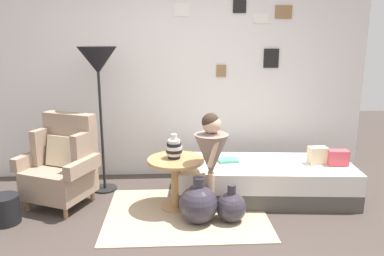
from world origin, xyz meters
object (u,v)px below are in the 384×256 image
object	(u,v)px
side_table	(176,173)
book_on_daybed	(228,160)
magazine_basket	(5,210)
demijohn_near	(198,204)
person_child	(211,152)
daybed	(265,180)
floor_lamp	(98,66)
vase_striped	(174,148)
demijohn_far	(231,207)
armchair	(63,165)

from	to	relation	value
side_table	book_on_daybed	distance (m)	0.67
book_on_daybed	magazine_basket	world-z (taller)	book_on_daybed
book_on_daybed	demijohn_near	distance (m)	0.78
person_child	demijohn_near	distance (m)	0.52
daybed	person_child	bearing A→B (deg)	-148.46
book_on_daybed	magazine_basket	bearing A→B (deg)	-165.94
floor_lamp	person_child	bearing A→B (deg)	-30.74
demijohn_near	side_table	bearing A→B (deg)	122.24
vase_striped	side_table	bearing A→B (deg)	-53.12
demijohn_near	person_child	bearing A→B (deg)	50.15
person_child	magazine_basket	size ratio (longest dim) A/B	3.77
person_child	magazine_basket	world-z (taller)	person_child
person_child	demijohn_near	size ratio (longest dim) A/B	2.28
daybed	demijohn_near	distance (m)	0.97
floor_lamp	magazine_basket	xyz separation A→B (m)	(-0.82, -0.79, -1.32)
daybed	side_table	distance (m)	1.05
demijohn_far	magazine_basket	bearing A→B (deg)	177.89
vase_striped	demijohn_near	distance (m)	0.62
armchair	vase_striped	world-z (taller)	armchair
armchair	floor_lamp	bearing A→B (deg)	43.50
vase_striped	floor_lamp	bearing A→B (deg)	148.14
magazine_basket	book_on_daybed	bearing A→B (deg)	14.06
book_on_daybed	magazine_basket	distance (m)	2.34
book_on_daybed	person_child	bearing A→B (deg)	-116.45
vase_striped	magazine_basket	size ratio (longest dim) A/B	0.91
person_child	book_on_daybed	size ratio (longest dim) A/B	4.80
book_on_daybed	demijohn_far	bearing A→B (deg)	-94.84
armchair	daybed	distance (m)	2.22
vase_striped	floor_lamp	size ratio (longest dim) A/B	0.15
side_table	vase_striped	bearing A→B (deg)	126.88
demijohn_far	magazine_basket	size ratio (longest dim) A/B	1.36
vase_striped	demijohn_near	world-z (taller)	vase_striped
book_on_daybed	demijohn_near	bearing A→B (deg)	-120.22
daybed	floor_lamp	world-z (taller)	floor_lamp
armchair	book_on_daybed	distance (m)	1.80
side_table	floor_lamp	xyz separation A→B (m)	(-0.84, 0.54, 1.06)
vase_striped	floor_lamp	xyz separation A→B (m)	(-0.82, 0.51, 0.81)
daybed	person_child	size ratio (longest dim) A/B	1.85
demijohn_far	magazine_basket	world-z (taller)	demijohn_far
armchair	book_on_daybed	xyz separation A→B (m)	(1.80, 0.12, -0.02)
person_child	magazine_basket	bearing A→B (deg)	-177.71
side_table	demijohn_far	bearing A→B (deg)	-32.00
person_child	daybed	bearing A→B (deg)	31.54
side_table	vase_striped	distance (m)	0.26
person_child	demijohn_near	bearing A→B (deg)	-129.85
floor_lamp	armchair	bearing A→B (deg)	-136.50
demijohn_far	book_on_daybed	bearing A→B (deg)	85.16
magazine_basket	demijohn_far	bearing A→B (deg)	-2.11
demijohn_far	person_child	bearing A→B (deg)	139.04
vase_striped	person_child	world-z (taller)	person_child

